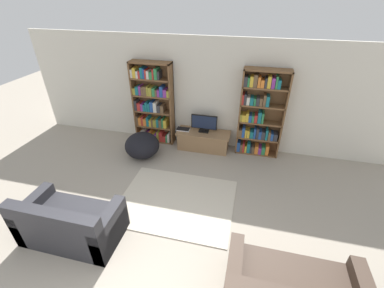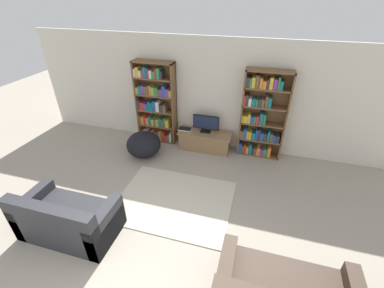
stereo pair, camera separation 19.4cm
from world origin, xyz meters
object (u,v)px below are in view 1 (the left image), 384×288
(television, at_px, (204,123))
(beanbag_ottoman, at_px, (142,145))
(bookshelf_left, at_px, (153,105))
(bookshelf_right, at_px, (259,115))
(tv_stand, at_px, (203,140))
(laptop, at_px, (183,129))
(couch_left_sectional, at_px, (71,224))

(television, height_order, beanbag_ottoman, television)
(bookshelf_left, bearing_deg, bookshelf_right, 0.06)
(tv_stand, distance_m, laptop, 0.57)
(laptop, xyz_separation_m, beanbag_ottoman, (-0.81, -0.69, -0.17))
(bookshelf_left, distance_m, bookshelf_right, 2.56)
(couch_left_sectional, bearing_deg, bookshelf_right, 49.99)
(bookshelf_left, distance_m, television, 1.35)
(tv_stand, bearing_deg, bookshelf_left, 174.33)
(laptop, relative_size, couch_left_sectional, 0.22)
(bookshelf_right, distance_m, couch_left_sectional, 4.30)
(tv_stand, height_order, beanbag_ottoman, beanbag_ottoman)
(bookshelf_left, xyz_separation_m, beanbag_ottoman, (-0.01, -0.81, -0.68))
(bookshelf_right, height_order, couch_left_sectional, bookshelf_right)
(television, distance_m, laptop, 0.56)
(bookshelf_right, relative_size, television, 3.25)
(beanbag_ottoman, bearing_deg, bookshelf_right, 17.54)
(bookshelf_left, xyz_separation_m, bookshelf_right, (2.56, 0.00, 0.01))
(bookshelf_left, relative_size, laptop, 6.15)
(laptop, bearing_deg, couch_left_sectional, -107.20)
(bookshelf_left, relative_size, television, 3.25)
(bookshelf_right, bearing_deg, tv_stand, -173.88)
(bookshelf_right, height_order, laptop, bookshelf_right)
(couch_left_sectional, height_order, beanbag_ottoman, couch_left_sectional)
(television, distance_m, couch_left_sectional, 3.51)
(television, bearing_deg, laptop, -176.84)
(television, bearing_deg, couch_left_sectional, -115.19)
(bookshelf_left, height_order, laptop, bookshelf_left)
(television, xyz_separation_m, beanbag_ottoman, (-1.32, -0.72, -0.39))
(television, relative_size, laptop, 1.89)
(bookshelf_right, height_order, television, bookshelf_right)
(bookshelf_right, distance_m, tv_stand, 1.46)
(television, distance_m, beanbag_ottoman, 1.56)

